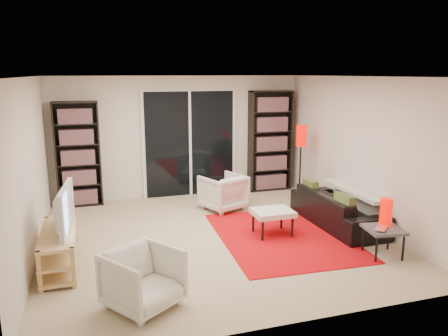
{
  "coord_description": "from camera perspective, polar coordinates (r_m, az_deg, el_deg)",
  "views": [
    {
      "loc": [
        -1.72,
        -6.05,
        2.45
      ],
      "look_at": [
        0.25,
        0.3,
        1.0
      ],
      "focal_mm": 35.0,
      "sensor_mm": 36.0,
      "label": 1
    }
  ],
  "objects": [
    {
      "name": "sofa",
      "position": [
        7.41,
        14.6,
        -5.13
      ],
      "size": [
        0.78,
        1.93,
        0.56
      ],
      "primitive_type": "imported",
      "rotation": [
        0.0,
        0.0,
        1.58
      ],
      "color": "black",
      "rests_on": "floor"
    },
    {
      "name": "rug",
      "position": [
        6.83,
        7.62,
        -8.78
      ],
      "size": [
        2.0,
        2.63,
        0.01
      ],
      "primitive_type": "cube",
      "rotation": [
        0.0,
        0.0,
        -0.05
      ],
      "color": "red",
      "rests_on": "floor"
    },
    {
      "name": "wall_left",
      "position": [
        6.23,
        -24.05,
        -0.37
      ],
      "size": [
        0.02,
        5.0,
        2.4
      ],
      "primitive_type": "cube",
      "color": "silver",
      "rests_on": "ground"
    },
    {
      "name": "armchair_back",
      "position": [
        7.97,
        -0.11,
        -3.17
      ],
      "size": [
        0.9,
        0.91,
        0.65
      ],
      "primitive_type": "imported",
      "rotation": [
        0.0,
        0.0,
        3.51
      ],
      "color": "silver",
      "rests_on": "floor"
    },
    {
      "name": "table_lamp",
      "position": [
        6.4,
        20.4,
        -5.4
      ],
      "size": [
        0.17,
        0.17,
        0.38
      ],
      "primitive_type": "cylinder",
      "color": "#E90A00",
      "rests_on": "side_table"
    },
    {
      "name": "sliding_door",
      "position": [
        8.84,
        -4.48,
        3.16
      ],
      "size": [
        1.92,
        0.08,
        2.16
      ],
      "color": "white",
      "rests_on": "ground"
    },
    {
      "name": "wall_front",
      "position": [
        4.14,
        8.25,
        -5.43
      ],
      "size": [
        5.0,
        0.02,
        2.4
      ],
      "primitive_type": "cube",
      "color": "silver",
      "rests_on": "ground"
    },
    {
      "name": "wall_right",
      "position": [
        7.48,
        17.41,
        2.12
      ],
      "size": [
        0.02,
        5.0,
        2.4
      ],
      "primitive_type": "cube",
      "color": "silver",
      "rests_on": "ground"
    },
    {
      "name": "ceiling",
      "position": [
        6.29,
        -1.39,
        11.84
      ],
      "size": [
        5.0,
        5.0,
        0.02
      ],
      "primitive_type": "cube",
      "color": "white",
      "rests_on": "wall_back"
    },
    {
      "name": "laptop",
      "position": [
        6.28,
        20.32,
        -7.44
      ],
      "size": [
        0.38,
        0.37,
        0.03
      ],
      "primitive_type": "imported",
      "rotation": [
        0.0,
        0.0,
        0.74
      ],
      "color": "silver",
      "rests_on": "side_table"
    },
    {
      "name": "floor_lamp",
      "position": [
        8.5,
        10.03,
        3.25
      ],
      "size": [
        0.22,
        0.22,
        1.48
      ],
      "color": "black",
      "rests_on": "floor"
    },
    {
      "name": "tv",
      "position": [
        5.86,
        -20.89,
        -5.03
      ],
      "size": [
        0.22,
        1.01,
        0.57
      ],
      "primitive_type": "imported",
      "rotation": [
        0.0,
        0.0,
        1.48
      ],
      "color": "black",
      "rests_on": "tv_stand"
    },
    {
      "name": "ottoman",
      "position": [
        6.76,
        6.37,
        -5.91
      ],
      "size": [
        0.61,
        0.5,
        0.4
      ],
      "color": "silver",
      "rests_on": "floor"
    },
    {
      "name": "bookshelf_left",
      "position": [
        8.51,
        -18.52,
        1.69
      ],
      "size": [
        0.8,
        0.3,
        1.95
      ],
      "color": "black",
      "rests_on": "ground"
    },
    {
      "name": "floor",
      "position": [
        6.75,
        -1.29,
        -8.98
      ],
      "size": [
        5.0,
        5.0,
        0.0
      ],
      "primitive_type": "plane",
      "color": "beige",
      "rests_on": "ground"
    },
    {
      "name": "tv_stand",
      "position": [
        6.03,
        -20.7,
        -9.81
      ],
      "size": [
        0.42,
        1.32,
        0.5
      ],
      "color": "#E5C58A",
      "rests_on": "floor"
    },
    {
      "name": "bookshelf_right",
      "position": [
        9.24,
        6.06,
        3.53
      ],
      "size": [
        0.9,
        0.3,
        2.1
      ],
      "color": "black",
      "rests_on": "ground"
    },
    {
      "name": "wall_back",
      "position": [
        8.81,
        -5.82,
        4.09
      ],
      "size": [
        5.0,
        0.02,
        2.4
      ],
      "primitive_type": "cube",
      "color": "silver",
      "rests_on": "ground"
    },
    {
      "name": "side_table",
      "position": [
        6.35,
        20.13,
        -7.76
      ],
      "size": [
        0.54,
        0.54,
        0.4
      ],
      "color": "#48484C",
      "rests_on": "floor"
    },
    {
      "name": "armchair_front",
      "position": [
        4.84,
        -10.52,
        -14.09
      ],
      "size": [
        0.96,
        0.96,
        0.64
      ],
      "primitive_type": "imported",
      "rotation": [
        0.0,
        0.0,
        0.6
      ],
      "color": "silver",
      "rests_on": "floor"
    }
  ]
}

